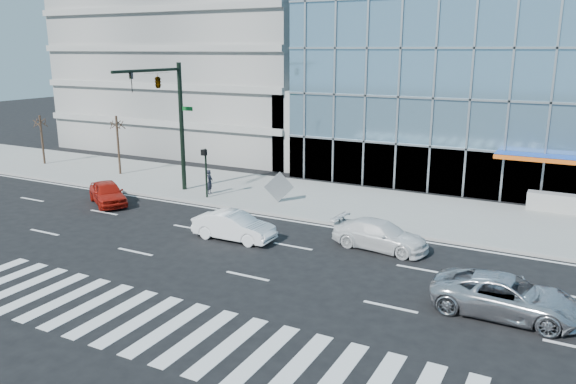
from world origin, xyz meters
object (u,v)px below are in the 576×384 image
at_px(street_tree_near, 117,124).
at_px(white_sedan, 234,226).
at_px(street_tree_far, 40,122).
at_px(tilted_panel, 279,187).
at_px(silver_suv, 506,296).
at_px(pedestrian, 210,182).
at_px(ped_signal_post, 205,165).
at_px(traffic_signal, 165,97).
at_px(red_sedan, 108,193).
at_px(white_suv, 380,235).

xyz_separation_m(street_tree_near, white_sedan, (15.03, -7.93, -3.10)).
xyz_separation_m(street_tree_far, tilted_panel, (21.93, -1.42, -2.38)).
distance_m(silver_suv, white_sedan, 12.86).
distance_m(street_tree_near, white_sedan, 17.27).
bearing_deg(white_sedan, street_tree_near, 61.32).
distance_m(white_sedan, pedestrian, 8.56).
bearing_deg(white_sedan, ped_signal_post, 44.96).
bearing_deg(traffic_signal, red_sedan, -123.69).
relative_size(ped_signal_post, pedestrian, 1.97).
relative_size(silver_suv, tilted_panel, 3.84).
relative_size(street_tree_far, white_sedan, 0.95).
distance_m(street_tree_far, red_sedan, 14.53).
relative_size(street_tree_far, white_suv, 0.86).
bearing_deg(pedestrian, white_suv, -123.74).
relative_size(ped_signal_post, white_suv, 0.67).
bearing_deg(silver_suv, pedestrian, 65.85).
distance_m(street_tree_near, pedestrian, 9.75).
distance_m(street_tree_far, silver_suv, 37.22).
bearing_deg(white_suv, traffic_signal, 84.01).
height_order(ped_signal_post, street_tree_far, street_tree_far).
height_order(traffic_signal, ped_signal_post, traffic_signal).
bearing_deg(pedestrian, tilted_panel, -101.91).
bearing_deg(street_tree_far, white_sedan, -19.00).
height_order(ped_signal_post, tilted_panel, ped_signal_post).
bearing_deg(red_sedan, pedestrian, -11.56).
bearing_deg(silver_suv, ped_signal_post, 67.68).
bearing_deg(white_sedan, pedestrian, 42.46).
xyz_separation_m(red_sedan, tilted_panel, (9.02, 4.65, 0.38)).
distance_m(traffic_signal, silver_suv, 22.60).
bearing_deg(traffic_signal, white_suv, -11.36).
bearing_deg(pedestrian, white_sedan, -151.98).
relative_size(street_tree_far, pedestrian, 2.54).
bearing_deg(street_tree_far, pedestrian, -5.68).
bearing_deg(ped_signal_post, pedestrian, 111.73).
bearing_deg(red_sedan, street_tree_near, 71.63).
distance_m(street_tree_near, red_sedan, 8.40).
distance_m(ped_signal_post, tilted_panel, 4.70).
bearing_deg(white_sedan, silver_suv, -101.18).
bearing_deg(street_tree_far, silver_suv, -16.00).
height_order(street_tree_far, white_suv, street_tree_far).
relative_size(white_suv, red_sedan, 1.12).
bearing_deg(white_sedan, white_suv, -73.75).
distance_m(red_sedan, pedestrian, 6.10).
xyz_separation_m(white_suv, white_sedan, (-6.65, -2.05, 0.02)).
xyz_separation_m(silver_suv, white_sedan, (-12.65, 2.30, -0.02)).
distance_m(street_tree_far, pedestrian, 17.43).
relative_size(street_tree_near, pedestrian, 2.78).
relative_size(ped_signal_post, street_tree_far, 0.78).
xyz_separation_m(traffic_signal, street_tree_far, (-15.00, 2.93, -2.72)).
xyz_separation_m(silver_suv, pedestrian, (-18.52, 8.53, 0.22)).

